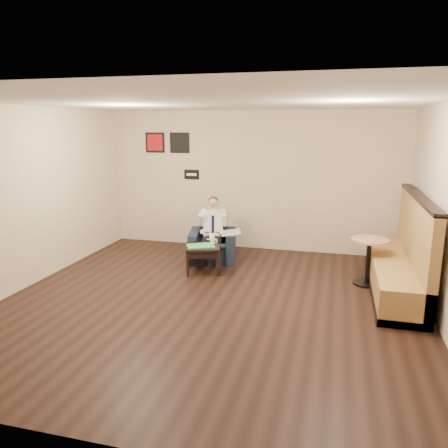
% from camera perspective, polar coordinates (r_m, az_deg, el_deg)
% --- Properties ---
extents(ground, '(6.00, 6.00, 0.00)m').
position_cam_1_polar(ground, '(6.42, -1.64, -10.15)').
color(ground, black).
rests_on(ground, ground).
extents(wall_back, '(6.00, 0.02, 2.80)m').
position_cam_1_polar(wall_back, '(8.90, 3.77, 5.62)').
color(wall_back, beige).
rests_on(wall_back, ground).
extents(wall_front, '(6.00, 0.02, 2.80)m').
position_cam_1_polar(wall_front, '(3.34, -16.54, -6.91)').
color(wall_front, beige).
rests_on(wall_front, ground).
extents(wall_left, '(0.02, 6.00, 2.80)m').
position_cam_1_polar(wall_left, '(7.43, -24.54, 3.10)').
color(wall_left, beige).
rests_on(wall_left, ground).
extents(ceiling, '(6.00, 6.00, 0.02)m').
position_cam_1_polar(ceiling, '(5.92, -1.82, 15.68)').
color(ceiling, white).
rests_on(ceiling, wall_back).
extents(seating_sign, '(0.32, 0.02, 0.20)m').
position_cam_1_polar(seating_sign, '(9.21, -4.26, 6.48)').
color(seating_sign, black).
rests_on(seating_sign, wall_back).
extents(art_print_left, '(0.42, 0.03, 0.42)m').
position_cam_1_polar(art_print_left, '(9.45, -8.99, 10.47)').
color(art_print_left, red).
rests_on(art_print_left, wall_back).
extents(art_print_right, '(0.42, 0.03, 0.42)m').
position_cam_1_polar(art_print_right, '(9.25, -5.81, 10.51)').
color(art_print_right, black).
rests_on(art_print_right, wall_back).
extents(armchair, '(1.02, 1.02, 0.83)m').
position_cam_1_polar(armchair, '(8.23, -1.49, -1.95)').
color(armchair, black).
rests_on(armchair, ground).
extents(seated_man, '(0.70, 0.91, 1.13)m').
position_cam_1_polar(seated_man, '(8.08, -1.54, -1.09)').
color(seated_man, white).
rests_on(seated_man, armchair).
extents(lap_papers, '(0.26, 0.31, 0.01)m').
position_cam_1_polar(lap_papers, '(8.01, -1.58, -1.65)').
color(lap_papers, white).
rests_on(lap_papers, seated_man).
extents(newspaper, '(0.47, 0.53, 0.01)m').
position_cam_1_polar(newspaper, '(8.09, 0.91, -1.11)').
color(newspaper, silver).
rests_on(newspaper, armchair).
extents(side_table, '(0.73, 0.73, 0.47)m').
position_cam_1_polar(side_table, '(7.62, -2.83, -4.55)').
color(side_table, black).
rests_on(side_table, ground).
extents(green_folder, '(0.57, 0.51, 0.01)m').
position_cam_1_polar(green_folder, '(7.54, -3.08, -2.86)').
color(green_folder, '#2AD660').
rests_on(green_folder, side_table).
extents(coffee_mug, '(0.11, 0.11, 0.10)m').
position_cam_1_polar(coffee_mug, '(7.67, -1.49, -2.23)').
color(coffee_mug, white).
rests_on(coffee_mug, side_table).
extents(smartphone, '(0.15, 0.09, 0.01)m').
position_cam_1_polar(smartphone, '(7.72, -2.50, -2.49)').
color(smartphone, black).
rests_on(smartphone, side_table).
extents(banquette, '(0.68, 2.86, 1.46)m').
position_cam_1_polar(banquette, '(7.14, 21.60, -2.48)').
color(banquette, '#A1793E').
rests_on(banquette, ground).
extents(cafe_table, '(0.76, 0.76, 0.75)m').
position_cam_1_polar(cafe_table, '(7.36, 18.32, -4.69)').
color(cafe_table, tan).
rests_on(cafe_table, ground).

